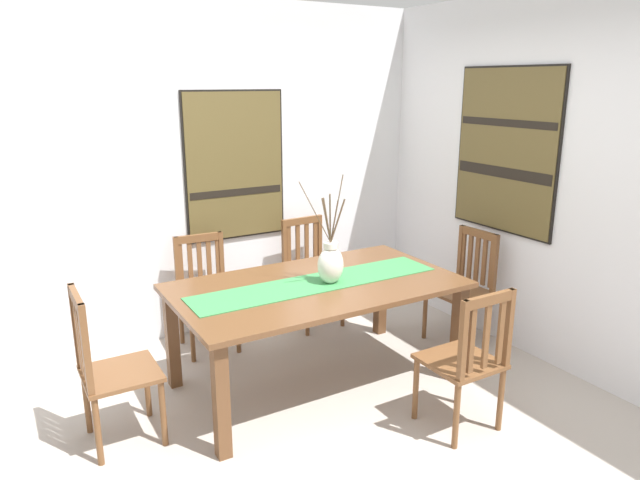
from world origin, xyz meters
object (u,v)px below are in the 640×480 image
(chair_1, at_px, (108,366))
(chair_2, at_px, (205,290))
(chair_0, at_px, (464,284))
(painting_on_side_wall, at_px, (506,151))
(dining_table, at_px, (317,296))
(centerpiece_vase, at_px, (331,263))
(chair_4, at_px, (467,359))
(painting_on_back_wall, at_px, (235,166))
(chair_3, at_px, (310,270))

(chair_1, xyz_separation_m, chair_2, (0.93, 0.98, -0.02))
(chair_0, distance_m, painting_on_side_wall, 1.10)
(dining_table, bearing_deg, chair_1, -179.72)
(dining_table, distance_m, centerpiece_vase, 0.25)
(dining_table, height_order, chair_4, chair_4)
(chair_4, bearing_deg, painting_on_side_wall, 37.15)
(chair_2, xyz_separation_m, painting_on_back_wall, (0.41, 0.30, 0.92))
(chair_0, bearing_deg, chair_4, -133.22)
(chair_1, xyz_separation_m, painting_on_side_wall, (3.04, -0.05, 1.05))
(chair_0, bearing_deg, painting_on_side_wall, -15.71)
(chair_2, distance_m, chair_3, 0.95)
(dining_table, distance_m, chair_3, 1.10)
(painting_on_back_wall, bearing_deg, painting_on_side_wall, -38.05)
(painting_on_back_wall, bearing_deg, chair_1, -136.36)
(chair_3, bearing_deg, chair_4, -90.17)
(chair_4, distance_m, painting_on_back_wall, 2.45)
(chair_1, xyz_separation_m, chair_4, (1.87, -0.94, -0.02))
(chair_0, relative_size, chair_4, 0.99)
(painting_on_back_wall, bearing_deg, dining_table, -87.85)
(chair_4, distance_m, painting_on_side_wall, 1.82)
(centerpiece_vase, height_order, painting_on_back_wall, painting_on_back_wall)
(chair_0, relative_size, chair_2, 1.02)
(chair_1, height_order, chair_3, chair_1)
(chair_2, xyz_separation_m, chair_3, (0.95, -0.01, 0.00))
(chair_1, bearing_deg, painting_on_back_wall, 43.64)
(centerpiece_vase, distance_m, painting_on_back_wall, 1.41)
(chair_3, bearing_deg, painting_on_back_wall, 150.76)
(chair_4, bearing_deg, chair_1, 153.39)
(dining_table, distance_m, painting_on_side_wall, 1.88)
(chair_0, xyz_separation_m, chair_1, (-2.77, -0.02, 0.01))
(chair_4, height_order, painting_on_side_wall, painting_on_side_wall)
(chair_3, height_order, painting_on_back_wall, painting_on_back_wall)
(centerpiece_vase, relative_size, painting_on_side_wall, 0.58)
(chair_0, xyz_separation_m, chair_2, (-1.84, 0.96, -0.01))
(centerpiece_vase, distance_m, chair_2, 1.22)
(chair_3, bearing_deg, centerpiece_vase, -112.08)
(painting_on_side_wall, bearing_deg, chair_2, 153.89)
(painting_on_side_wall, bearing_deg, chair_4, -142.85)
(centerpiece_vase, bearing_deg, chair_4, -65.75)
(centerpiece_vase, xyz_separation_m, painting_on_side_wall, (1.57, -0.02, 0.66))
(painting_on_back_wall, relative_size, painting_on_side_wall, 0.97)
(chair_1, bearing_deg, chair_4, -26.61)
(chair_0, distance_m, chair_2, 2.08)
(dining_table, height_order, painting_on_back_wall, painting_on_back_wall)
(centerpiece_vase, height_order, chair_4, centerpiece_vase)
(chair_2, height_order, painting_on_side_wall, painting_on_side_wall)
(chair_0, bearing_deg, dining_table, -179.44)
(chair_1, relative_size, chair_4, 1.04)
(dining_table, bearing_deg, painting_on_back_wall, 92.15)
(centerpiece_vase, bearing_deg, painting_on_back_wall, 95.59)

